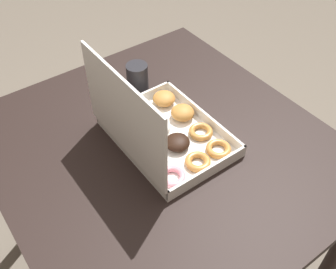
% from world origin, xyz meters
% --- Properties ---
extents(ground_plane, '(8.00, 8.00, 0.00)m').
position_xyz_m(ground_plane, '(0.00, 0.00, 0.00)').
color(ground_plane, '#6B6054').
extents(dining_table, '(1.06, 0.99, 0.77)m').
position_xyz_m(dining_table, '(0.00, 0.00, 0.67)').
color(dining_table, black).
rests_on(dining_table, ground_plane).
extents(donut_box, '(0.40, 0.30, 0.31)m').
position_xyz_m(donut_box, '(0.02, -0.00, 0.82)').
color(donut_box, white).
rests_on(donut_box, dining_table).
extents(coffee_mug, '(0.08, 0.08, 0.10)m').
position_xyz_m(coffee_mug, '(0.28, -0.09, 0.83)').
color(coffee_mug, '#232328').
rests_on(coffee_mug, dining_table).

